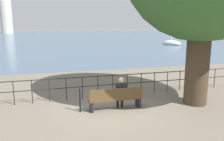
% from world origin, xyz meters
% --- Properties ---
extents(ground_plane, '(1000.00, 1000.00, 0.00)m').
position_xyz_m(ground_plane, '(0.00, 0.00, 0.00)').
color(ground_plane, '#706656').
extents(harbor_water, '(600.00, 300.00, 0.01)m').
position_xyz_m(harbor_water, '(0.00, 158.22, 0.00)').
color(harbor_water, '#47607A').
rests_on(harbor_water, ground_plane).
extents(park_bench, '(2.16, 0.45, 0.90)m').
position_xyz_m(park_bench, '(0.00, -0.07, 0.45)').
color(park_bench, brown).
rests_on(park_bench, ground_plane).
extents(seated_person_left, '(0.41, 0.35, 1.28)m').
position_xyz_m(seated_person_left, '(0.24, 0.01, 0.71)').
color(seated_person_left, black).
rests_on(seated_person_left, ground_plane).
extents(promenade_railing, '(13.79, 0.04, 1.05)m').
position_xyz_m(promenade_railing, '(-0.00, 1.62, 0.69)').
color(promenade_railing, black).
rests_on(promenade_railing, ground_plane).
extents(closed_umbrella, '(0.09, 0.09, 0.99)m').
position_xyz_m(closed_umbrella, '(-1.41, 0.04, 0.55)').
color(closed_umbrella, black).
rests_on(closed_umbrella, ground_plane).
extents(sailboat_2, '(2.80, 5.31, 7.63)m').
position_xyz_m(sailboat_2, '(20.87, 30.52, 0.28)').
color(sailboat_2, white).
rests_on(sailboat_2, ground_plane).
extents(harbor_lighthouse, '(6.17, 6.17, 25.34)m').
position_xyz_m(harbor_lighthouse, '(-24.88, 129.86, 11.78)').
color(harbor_lighthouse, beige).
rests_on(harbor_lighthouse, ground_plane).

